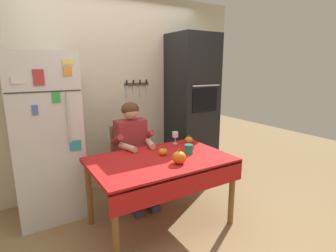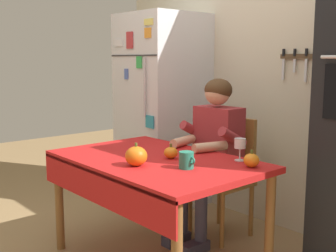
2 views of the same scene
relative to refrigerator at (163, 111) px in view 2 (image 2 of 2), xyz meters
name	(u,v)px [view 2 (image 2 of 2)]	position (x,y,z in m)	size (l,w,h in m)	color
back_wall_assembly	(277,70)	(1.00, 0.39, 0.40)	(3.70, 0.13, 2.60)	beige
refrigerator	(163,111)	(0.00, 0.00, 0.00)	(0.68, 0.71, 1.80)	silver
dining_table	(153,171)	(0.95, -0.88, -0.24)	(1.40, 0.90, 0.74)	brown
chair_behind_person	(228,171)	(0.91, -0.09, -0.39)	(0.40, 0.40, 0.93)	#9E6B33
seated_person	(212,146)	(0.91, -0.28, -0.16)	(0.47, 0.55, 1.25)	#38384C
coffee_mug	(186,160)	(1.28, -0.90, -0.11)	(0.12, 0.09, 0.10)	#237F66
wine_glass	(240,145)	(1.36, -0.50, -0.05)	(0.07, 0.07, 0.15)	white
pumpkin_large	(251,160)	(1.51, -0.57, -0.12)	(0.10, 0.10, 0.11)	orange
pumpkin_medium	(171,153)	(1.02, -0.79, -0.12)	(0.09, 0.09, 0.10)	orange
pumpkin_small	(136,156)	(1.03, -1.08, -0.10)	(0.14, 0.14, 0.14)	orange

